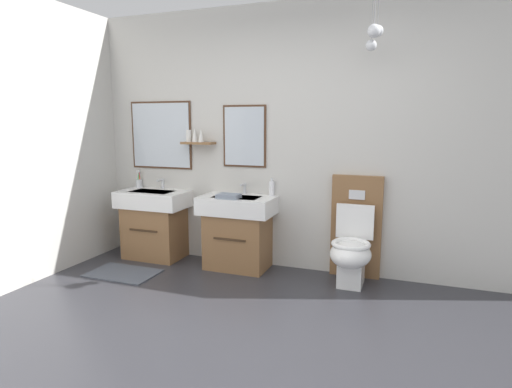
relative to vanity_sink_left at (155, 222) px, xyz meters
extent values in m
cube|color=#2D2D33|center=(1.63, -1.76, -0.45)|extent=(5.99, 5.36, 0.10)
cube|color=beige|center=(1.63, 0.26, 0.92)|extent=(4.79, 0.12, 2.66)
cube|color=#4C301E|center=(0.00, 0.19, 0.95)|extent=(0.76, 0.02, 0.74)
cube|color=silver|center=(0.00, 0.18, 0.95)|extent=(0.72, 0.01, 0.70)
cube|color=#4C301E|center=(1.01, 0.19, 0.95)|extent=(0.47, 0.02, 0.64)
cube|color=silver|center=(1.01, 0.18, 0.95)|extent=(0.43, 0.01, 0.60)
cube|color=brown|center=(0.50, 0.12, 0.88)|extent=(0.36, 0.14, 0.02)
cylinder|color=white|center=(0.39, 0.13, 0.95)|extent=(0.05, 0.05, 0.13)
cone|color=white|center=(0.46, 0.11, 0.96)|extent=(0.06, 0.06, 0.15)
cone|color=white|center=(0.54, 0.11, 0.96)|extent=(0.06, 0.06, 0.14)
cylinder|color=gray|center=(2.30, -0.15, 2.07)|extent=(0.01, 0.01, 0.36)
sphere|color=silver|center=(2.30, -0.15, 1.84)|extent=(0.11, 0.11, 0.11)
cylinder|color=gray|center=(2.28, -0.07, 2.02)|extent=(0.01, 0.01, 0.46)
sphere|color=silver|center=(2.28, -0.07, 1.74)|extent=(0.09, 0.09, 0.09)
cylinder|color=gray|center=(2.33, -0.10, 2.08)|extent=(0.01, 0.01, 0.35)
sphere|color=silver|center=(2.33, -0.10, 1.85)|extent=(0.10, 0.10, 0.10)
cylinder|color=gray|center=(2.30, -0.12, 2.07)|extent=(0.01, 0.01, 0.36)
sphere|color=silver|center=(2.30, -0.12, 1.84)|extent=(0.11, 0.11, 0.11)
cube|color=#474C56|center=(0.00, -0.59, -0.40)|extent=(0.68, 0.44, 0.01)
cube|color=brown|center=(0.00, 0.00, -0.12)|extent=(0.63, 0.43, 0.58)
cube|color=#3B2919|center=(0.00, -0.22, -0.05)|extent=(0.34, 0.01, 0.02)
cube|color=white|center=(0.00, 0.00, 0.26)|extent=(0.76, 0.47, 0.18)
cube|color=silver|center=(0.00, -0.03, 0.34)|extent=(0.47, 0.26, 0.03)
cylinder|color=silver|center=(0.00, 0.19, 0.41)|extent=(0.03, 0.03, 0.11)
cylinder|color=silver|center=(0.00, 0.13, 0.45)|extent=(0.02, 0.11, 0.02)
cube|color=brown|center=(1.01, 0.00, -0.12)|extent=(0.63, 0.43, 0.58)
cube|color=#3B2919|center=(1.01, -0.22, -0.05)|extent=(0.34, 0.01, 0.02)
cube|color=white|center=(1.01, 0.00, 0.26)|extent=(0.76, 0.47, 0.18)
cube|color=silver|center=(1.01, -0.03, 0.34)|extent=(0.47, 0.26, 0.03)
cylinder|color=silver|center=(1.01, 0.19, 0.41)|extent=(0.03, 0.03, 0.11)
cylinder|color=silver|center=(1.01, 0.13, 0.45)|extent=(0.02, 0.11, 0.02)
cube|color=brown|center=(2.18, 0.18, 0.10)|extent=(0.48, 0.10, 1.00)
cube|color=silver|center=(2.18, 0.13, 0.42)|extent=(0.15, 0.01, 0.09)
cube|color=white|center=(2.18, -0.08, -0.23)|extent=(0.22, 0.30, 0.34)
ellipsoid|color=white|center=(2.18, -0.16, -0.08)|extent=(0.37, 0.46, 0.24)
torus|color=white|center=(2.18, -0.16, 0.01)|extent=(0.35, 0.35, 0.04)
cube|color=white|center=(2.18, 0.06, 0.17)|extent=(0.35, 0.03, 0.33)
cylinder|color=silver|center=(-0.30, 0.16, 0.40)|extent=(0.07, 0.07, 0.09)
cylinder|color=#DB3847|center=(-0.29, 0.16, 0.46)|extent=(0.01, 0.03, 0.17)
cube|color=white|center=(-0.29, 0.15, 0.54)|extent=(0.01, 0.02, 0.03)
cylinder|color=yellow|center=(-0.30, 0.17, 0.45)|extent=(0.03, 0.02, 0.15)
cube|color=white|center=(-0.31, 0.17, 0.52)|extent=(0.02, 0.02, 0.03)
cylinder|color=white|center=(-0.32, 0.16, 0.45)|extent=(0.02, 0.04, 0.17)
cube|color=white|center=(-0.32, 0.17, 0.54)|extent=(0.01, 0.02, 0.03)
cylinder|color=#33B266|center=(-0.30, 0.14, 0.46)|extent=(0.04, 0.03, 0.17)
cube|color=white|center=(-0.29, 0.15, 0.54)|extent=(0.02, 0.02, 0.03)
cylinder|color=white|center=(1.32, 0.17, 0.42)|extent=(0.06, 0.06, 0.15)
cylinder|color=silver|center=(1.32, 0.17, 0.51)|extent=(0.02, 0.02, 0.04)
cube|color=gray|center=(0.97, -0.14, 0.37)|extent=(0.22, 0.16, 0.04)
camera|label=1|loc=(2.68, -3.94, 1.10)|focal=29.91mm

